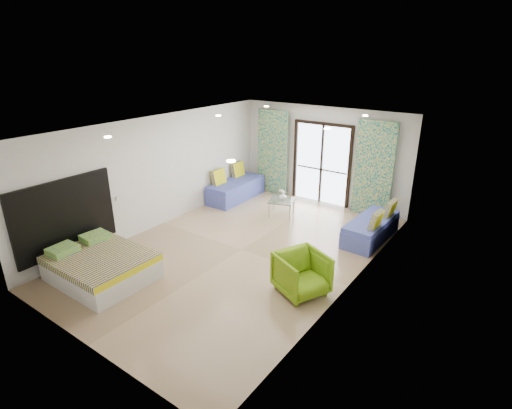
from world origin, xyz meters
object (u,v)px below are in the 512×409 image
Objects in this scene: bed at (101,266)px; coffee_table at (282,202)px; armchair at (302,272)px; daybed_left at (235,189)px; daybed_right at (372,228)px.

coffee_table reaches higher than bed.
bed is 4.81m from coffee_table.
armchair is at bearing -52.24° from coffee_table.
armchair is at bearing -39.65° from daybed_left.
daybed_left is at bearing 171.04° from coffee_table.
armchair is (3.99, -3.15, 0.12)m from daybed_left.
coffee_table is at bearing 62.70° from armchair.
armchair is (-0.24, -2.84, 0.14)m from daybed_right.
daybed_left is 1.08× the size of daybed_right.
bed is 3.81m from armchair.
daybed_left is (-0.64, 4.96, 0.04)m from bed.
bed is at bearing -103.62° from coffee_table.
daybed_left reaches higher than daybed_right.
daybed_right is 2.46m from coffee_table.
coffee_table is (1.13, 4.68, 0.11)m from bed.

